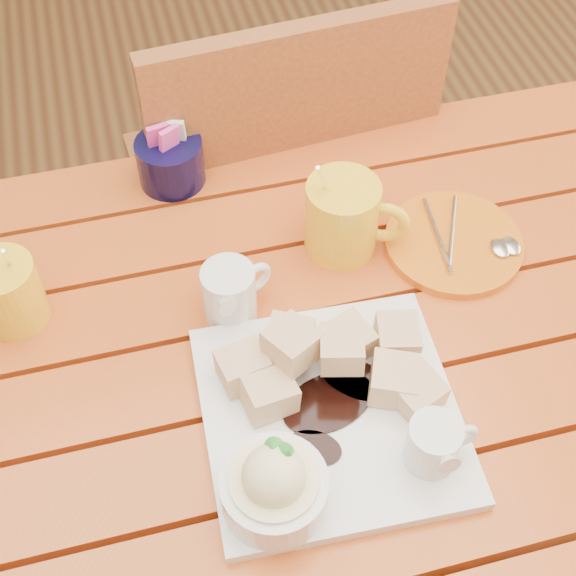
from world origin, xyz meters
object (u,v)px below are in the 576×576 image
object	(u,v)px
dessert_plate	(322,421)
coffee_mug_left	(5,292)
table	(277,405)
chair_far	(276,194)
coffee_mug_right	(344,217)
orange_saucer	(455,243)

from	to	relation	value
dessert_plate	coffee_mug_left	size ratio (longest dim) A/B	2.15
table	chair_far	bearing A→B (deg)	76.48
table	coffee_mug_right	xyz separation A→B (m)	(0.13, 0.15, 0.16)
orange_saucer	dessert_plate	bearing A→B (deg)	-137.82
coffee_mug_left	dessert_plate	bearing A→B (deg)	-25.23
dessert_plate	coffee_mug_left	world-z (taller)	coffee_mug_left
dessert_plate	coffee_mug_right	distance (m)	0.29
dessert_plate	orange_saucer	bearing A→B (deg)	42.18
coffee_mug_left	table	bearing A→B (deg)	-12.77
table	chair_far	size ratio (longest dim) A/B	1.27
coffee_mug_right	dessert_plate	bearing A→B (deg)	-87.52
coffee_mug_left	orange_saucer	bearing A→B (deg)	10.18
coffee_mug_right	coffee_mug_left	bearing A→B (deg)	-154.51
table	coffee_mug_left	size ratio (longest dim) A/B	8.76
dessert_plate	coffee_mug_right	bearing A→B (deg)	68.41
orange_saucer	chair_far	world-z (taller)	chair_far
coffee_mug_left	chair_far	distance (m)	0.60
dessert_plate	chair_far	distance (m)	0.65
table	dessert_plate	xyz separation A→B (m)	(0.02, -0.11, 0.14)
table	orange_saucer	bearing A→B (deg)	22.95
table	coffee_mug_right	bearing A→B (deg)	50.27
table	coffee_mug_right	size ratio (longest dim) A/B	7.58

